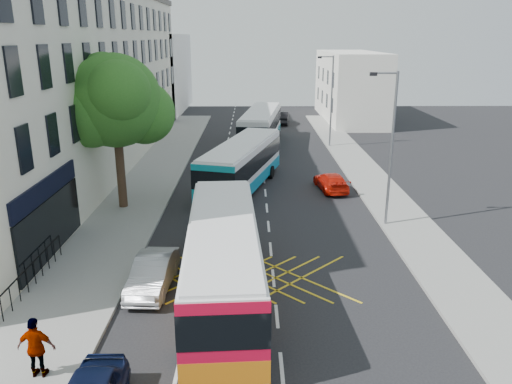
{
  "coord_description": "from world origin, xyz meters",
  "views": [
    {
      "loc": [
        -0.92,
        -13.02,
        9.8
      ],
      "look_at": [
        -0.68,
        11.18,
        2.2
      ],
      "focal_mm": 35.0,
      "sensor_mm": 36.0,
      "label": 1
    }
  ],
  "objects_px": {
    "bus_far": "(261,127)",
    "pedestrian_far": "(37,348)",
    "street_tree": "(115,102)",
    "lamp_far": "(331,96)",
    "distant_car_grey": "(260,118)",
    "lamp_near": "(390,142)",
    "bus_mid": "(242,165)",
    "red_hatchback": "(331,182)",
    "parked_car_silver": "(153,273)",
    "distant_car_dark": "(282,118)",
    "bus_near": "(223,259)"
  },
  "relations": [
    {
      "from": "street_tree",
      "to": "red_hatchback",
      "type": "bearing_deg",
      "value": 15.71
    },
    {
      "from": "street_tree",
      "to": "lamp_far",
      "type": "height_order",
      "value": "street_tree"
    },
    {
      "from": "bus_near",
      "to": "red_hatchback",
      "type": "height_order",
      "value": "bus_near"
    },
    {
      "from": "bus_near",
      "to": "distant_car_grey",
      "type": "xyz_separation_m",
      "value": [
        2.13,
        40.84,
        -1.05
      ]
    },
    {
      "from": "distant_car_grey",
      "to": "lamp_far",
      "type": "bearing_deg",
      "value": -70.38
    },
    {
      "from": "red_hatchback",
      "to": "distant_car_grey",
      "type": "distance_m",
      "value": 26.91
    },
    {
      "from": "distant_car_grey",
      "to": "distant_car_dark",
      "type": "relative_size",
      "value": 1.0
    },
    {
      "from": "lamp_near",
      "to": "parked_car_silver",
      "type": "height_order",
      "value": "lamp_near"
    },
    {
      "from": "lamp_far",
      "to": "red_hatchback",
      "type": "height_order",
      "value": "lamp_far"
    },
    {
      "from": "street_tree",
      "to": "lamp_far",
      "type": "relative_size",
      "value": 1.1
    },
    {
      "from": "lamp_near",
      "to": "bus_far",
      "type": "relative_size",
      "value": 0.67
    },
    {
      "from": "street_tree",
      "to": "bus_near",
      "type": "xyz_separation_m",
      "value": [
        6.51,
        -10.64,
        -4.62
      ]
    },
    {
      "from": "bus_far",
      "to": "distant_car_dark",
      "type": "relative_size",
      "value": 2.71
    },
    {
      "from": "bus_near",
      "to": "bus_mid",
      "type": "relative_size",
      "value": 0.99
    },
    {
      "from": "lamp_far",
      "to": "distant_car_grey",
      "type": "relative_size",
      "value": 1.8
    },
    {
      "from": "bus_mid",
      "to": "red_hatchback",
      "type": "xyz_separation_m",
      "value": [
        5.92,
        -0.32,
        -1.08
      ]
    },
    {
      "from": "lamp_near",
      "to": "distant_car_dark",
      "type": "bearing_deg",
      "value": 96.24
    },
    {
      "from": "lamp_far",
      "to": "bus_near",
      "type": "height_order",
      "value": "lamp_far"
    },
    {
      "from": "bus_far",
      "to": "distant_car_grey",
      "type": "bearing_deg",
      "value": 97.05
    },
    {
      "from": "street_tree",
      "to": "pedestrian_far",
      "type": "relative_size",
      "value": 4.58
    },
    {
      "from": "lamp_near",
      "to": "pedestrian_far",
      "type": "height_order",
      "value": "lamp_near"
    },
    {
      "from": "street_tree",
      "to": "lamp_near",
      "type": "height_order",
      "value": "street_tree"
    },
    {
      "from": "bus_far",
      "to": "pedestrian_far",
      "type": "xyz_separation_m",
      "value": [
        -7.19,
        -33.09,
        -0.63
      ]
    },
    {
      "from": "street_tree",
      "to": "bus_near",
      "type": "height_order",
      "value": "street_tree"
    },
    {
      "from": "distant_car_grey",
      "to": "distant_car_dark",
      "type": "distance_m",
      "value": 2.54
    },
    {
      "from": "lamp_near",
      "to": "bus_mid",
      "type": "xyz_separation_m",
      "value": [
        -7.75,
        6.91,
        -2.96
      ]
    },
    {
      "from": "street_tree",
      "to": "bus_far",
      "type": "relative_size",
      "value": 0.73
    },
    {
      "from": "lamp_far",
      "to": "bus_far",
      "type": "relative_size",
      "value": 0.67
    },
    {
      "from": "bus_mid",
      "to": "bus_near",
      "type": "bearing_deg",
      "value": -75.91
    },
    {
      "from": "street_tree",
      "to": "bus_far",
      "type": "height_order",
      "value": "street_tree"
    },
    {
      "from": "distant_car_grey",
      "to": "red_hatchback",
      "type": "bearing_deg",
      "value": -86.06
    },
    {
      "from": "lamp_near",
      "to": "bus_near",
      "type": "height_order",
      "value": "lamp_near"
    },
    {
      "from": "bus_mid",
      "to": "red_hatchback",
      "type": "distance_m",
      "value": 6.02
    },
    {
      "from": "street_tree",
      "to": "parked_car_silver",
      "type": "height_order",
      "value": "street_tree"
    },
    {
      "from": "bus_far",
      "to": "distant_car_grey",
      "type": "xyz_separation_m",
      "value": [
        0.15,
        12.53,
        -1.12
      ]
    },
    {
      "from": "distant_car_dark",
      "to": "bus_near",
      "type": "bearing_deg",
      "value": 89.27
    },
    {
      "from": "parked_car_silver",
      "to": "bus_mid",
      "type": "bearing_deg",
      "value": 79.39
    },
    {
      "from": "red_hatchback",
      "to": "distant_car_grey",
      "type": "height_order",
      "value": "distant_car_grey"
    },
    {
      "from": "bus_near",
      "to": "pedestrian_far",
      "type": "distance_m",
      "value": 7.1
    },
    {
      "from": "distant_car_dark",
      "to": "red_hatchback",
      "type": "bearing_deg",
      "value": 99.62
    },
    {
      "from": "street_tree",
      "to": "pedestrian_far",
      "type": "xyz_separation_m",
      "value": [
        1.31,
        -15.42,
        -5.18
      ]
    },
    {
      "from": "bus_far",
      "to": "pedestrian_far",
      "type": "height_order",
      "value": "bus_far"
    },
    {
      "from": "bus_near",
      "to": "bus_mid",
      "type": "distance_m",
      "value": 14.58
    },
    {
      "from": "red_hatchback",
      "to": "distant_car_grey",
      "type": "bearing_deg",
      "value": -88.57
    },
    {
      "from": "distant_car_dark",
      "to": "pedestrian_far",
      "type": "height_order",
      "value": "pedestrian_far"
    },
    {
      "from": "distant_car_dark",
      "to": "distant_car_grey",
      "type": "bearing_deg",
      "value": -4.51
    },
    {
      "from": "lamp_far",
      "to": "bus_near",
      "type": "distance_m",
      "value": 29.01
    },
    {
      "from": "lamp_far",
      "to": "bus_far",
      "type": "xyz_separation_m",
      "value": [
        -6.21,
        0.64,
        -2.88
      ]
    },
    {
      "from": "bus_mid",
      "to": "distant_car_dark",
      "type": "distance_m",
      "value": 26.16
    },
    {
      "from": "street_tree",
      "to": "lamp_far",
      "type": "distance_m",
      "value": 22.57
    }
  ]
}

